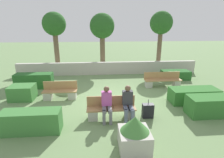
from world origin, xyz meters
TOP-DOWN VIEW (x-y plane):
  - ground_plane at (0.00, 0.00)m, footprint 60.00×60.00m
  - perimeter_wall at (0.00, 4.60)m, footprint 12.88×0.30m
  - bench_front at (-0.29, -1.67)m, footprint 1.87×0.48m
  - bench_left_side at (2.96, 1.67)m, footprint 2.13×0.48m
  - bench_right_side at (-2.63, 0.36)m, footprint 1.63×0.48m
  - person_seated_man at (-0.47, -1.81)m, footprint 0.38×0.64m
  - person_seated_woman at (0.32, -1.81)m, footprint 0.38×0.64m
  - hedge_block_near_left at (3.62, -1.75)m, footprint 1.73×0.81m
  - hedge_block_near_right at (-3.03, -2.38)m, footprint 1.94×0.63m
  - hedge_block_mid_left at (3.63, -0.54)m, footprint 2.18×0.86m
  - hedge_block_mid_right at (-4.42, 0.45)m, footprint 1.12×0.88m
  - hedge_block_far_left at (4.35, 3.04)m, footprint 1.79×0.87m
  - hedge_block_far_right at (-4.41, 2.07)m, footprint 2.05×0.69m
  - planter_corner_left at (0.23, -3.52)m, footprint 0.87×0.87m
  - suitcase at (1.12, -1.75)m, footprint 0.43×0.24m
  - tree_leftmost at (-3.85, 5.79)m, footprint 1.69×1.69m
  - tree_center_left at (-0.38, 6.07)m, footprint 1.87×1.87m
  - tree_center_right at (4.08, 5.76)m, footprint 1.70×1.70m

SIDE VIEW (x-z plane):
  - ground_plane at x=0.00m, z-range 0.00..0.00m
  - suitcase at x=1.12m, z-range -0.10..0.66m
  - hedge_block_far_left at x=4.35m, z-range 0.00..0.57m
  - bench_right_side at x=-2.63m, z-range -0.11..0.72m
  - bench_front at x=-0.29m, z-range -0.10..0.74m
  - bench_left_side at x=2.96m, z-range -0.09..0.75m
  - hedge_block_mid_left at x=3.63m, z-range 0.00..0.67m
  - hedge_block_mid_right at x=-4.42m, z-range 0.00..0.70m
  - hedge_block_near_right at x=-3.03m, z-range 0.00..0.77m
  - hedge_block_near_left at x=3.62m, z-range 0.00..0.78m
  - hedge_block_far_right at x=-4.41m, z-range 0.00..0.84m
  - perimeter_wall at x=0.00m, z-range 0.00..0.89m
  - planter_corner_left at x=0.23m, z-range -0.01..1.04m
  - person_seated_man at x=-0.47m, z-range 0.06..1.37m
  - person_seated_woman at x=0.32m, z-range 0.07..1.39m
  - tree_center_left at x=-0.38m, z-range 1.10..5.42m
  - tree_leftmost at x=-3.85m, z-range 1.18..5.55m
  - tree_center_right at x=4.08m, z-range 1.24..5.69m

